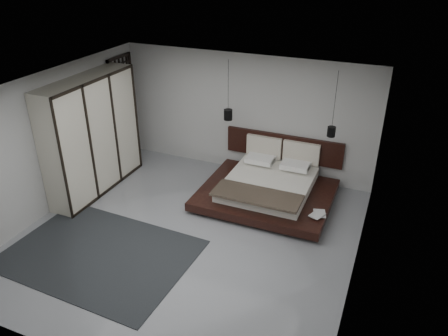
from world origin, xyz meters
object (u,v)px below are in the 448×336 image
at_px(bed, 269,186).
at_px(pendant_right, 331,131).
at_px(rug, 100,254).
at_px(pendant_left, 228,115).
at_px(wardrobe, 92,136).
at_px(lattice_screen, 124,109).

bearing_deg(bed, pendant_right, 20.72).
bearing_deg(rug, pendant_left, 73.05).
bearing_deg(rug, pendant_right, 46.32).
height_order(pendant_right, wardrobe, pendant_right).
bearing_deg(bed, pendant_left, 159.28).
xyz_separation_m(lattice_screen, pendant_right, (5.03, -0.12, 0.27)).
bearing_deg(pendant_right, wardrobe, -163.09).
relative_size(lattice_screen, pendant_left, 1.98).
height_order(lattice_screen, pendant_left, pendant_left).
xyz_separation_m(pendant_left, rug, (-1.05, -3.43, -1.60)).
relative_size(bed, pendant_right, 2.03).
height_order(wardrobe, rug, wardrobe).
distance_m(lattice_screen, wardrobe, 1.59).
height_order(pendant_left, pendant_right, same).
distance_m(lattice_screen, bed, 4.08).
bearing_deg(lattice_screen, pendant_left, -2.42).
xyz_separation_m(lattice_screen, pendant_left, (2.80, -0.12, 0.31)).
xyz_separation_m(bed, rug, (-2.16, -3.01, -0.28)).
distance_m(lattice_screen, pendant_right, 5.03).
bearing_deg(rug, bed, 54.31).
xyz_separation_m(pendant_left, pendant_right, (2.23, 0.00, -0.04)).
bearing_deg(wardrobe, rug, -52.87).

